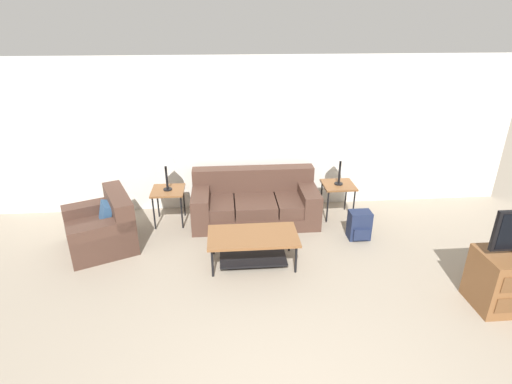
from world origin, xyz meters
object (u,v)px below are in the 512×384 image
at_px(side_table_right, 338,188).
at_px(backpack, 359,225).
at_px(couch, 255,204).
at_px(side_table_left, 168,193).
at_px(armchair, 103,228).
at_px(coffee_table, 253,242).
at_px(table_lamp_left, 165,157).
at_px(table_lamp_right, 341,153).

relative_size(side_table_right, backpack, 1.31).
bearing_deg(couch, backpack, -26.11).
xyz_separation_m(side_table_left, backpack, (2.95, -0.77, -0.31)).
distance_m(armchair, side_table_left, 1.14).
bearing_deg(backpack, coffee_table, -162.25).
height_order(coffee_table, table_lamp_left, table_lamp_left).
distance_m(side_table_left, side_table_right, 2.81).
distance_m(armchair, backpack, 3.85).
distance_m(coffee_table, side_table_right, 2.03).
bearing_deg(coffee_table, table_lamp_left, 134.24).
height_order(side_table_left, table_lamp_left, table_lamp_left).
xyz_separation_m(coffee_table, side_table_left, (-1.28, 1.31, 0.20)).
bearing_deg(table_lamp_right, side_table_right, 0.00).
bearing_deg(couch, side_table_left, 179.32).
bearing_deg(armchair, coffee_table, -16.54).
distance_m(couch, side_table_left, 1.42).
xyz_separation_m(couch, table_lamp_right, (1.41, 0.02, 0.85)).
xyz_separation_m(side_table_right, table_lamp_right, (-0.00, 0.00, 0.61)).
relative_size(coffee_table, table_lamp_left, 1.80).
distance_m(coffee_table, backpack, 1.76).
distance_m(side_table_right, table_lamp_left, 2.88).
distance_m(armchair, table_lamp_left, 1.40).
relative_size(armchair, side_table_right, 2.20).
xyz_separation_m(table_lamp_left, table_lamp_right, (2.81, 0.00, 0.00)).
distance_m(couch, backpack, 1.72).
height_order(table_lamp_left, table_lamp_right, same).
xyz_separation_m(couch, backpack, (1.55, -0.76, -0.07)).
relative_size(side_table_left, backpack, 1.31).
height_order(armchair, table_lamp_right, table_lamp_right).
distance_m(side_table_left, table_lamp_left, 0.61).
relative_size(coffee_table, backpack, 2.72).
height_order(side_table_left, side_table_right, same).
bearing_deg(armchair, backpack, -1.61).
bearing_deg(table_lamp_left, armchair, -143.27).
height_order(armchair, coffee_table, armchair).
distance_m(coffee_table, table_lamp_right, 2.17).
bearing_deg(coffee_table, armchair, 163.46).
bearing_deg(side_table_left, couch, -0.68).
height_order(table_lamp_left, backpack, table_lamp_left).
height_order(couch, side_table_left, couch).
height_order(coffee_table, side_table_left, side_table_left).
height_order(armchair, backpack, armchair).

